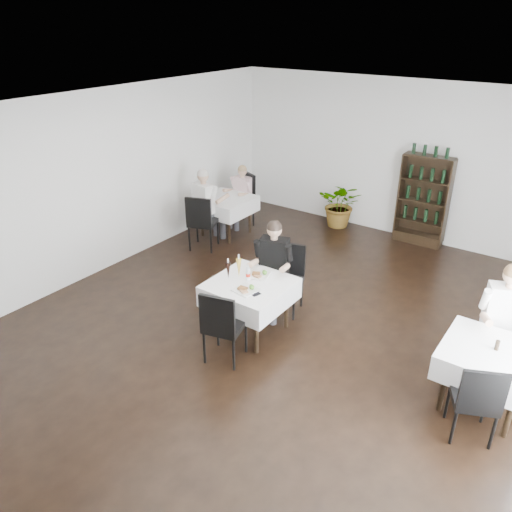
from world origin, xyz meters
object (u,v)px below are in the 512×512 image
at_px(wine_shelf, 423,201).
at_px(potted_tree, 341,204).
at_px(main_table, 250,292).
at_px(diner_main, 272,262).

xyz_separation_m(wine_shelf, potted_tree, (-1.62, -0.11, -0.36)).
xyz_separation_m(main_table, potted_tree, (-0.72, 4.20, -0.14)).
height_order(wine_shelf, potted_tree, wine_shelf).
bearing_deg(potted_tree, diner_main, -79.06).
xyz_separation_m(potted_tree, diner_main, (0.70, -3.63, 0.36)).
height_order(main_table, diner_main, diner_main).
distance_m(main_table, potted_tree, 4.26).
bearing_deg(potted_tree, wine_shelf, 4.05).
xyz_separation_m(wine_shelf, main_table, (-0.90, -4.31, -0.23)).
bearing_deg(diner_main, main_table, -88.62).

